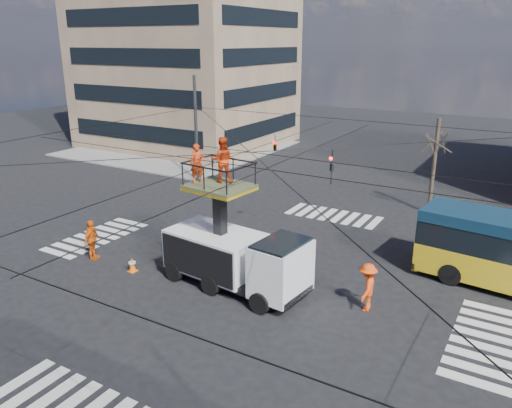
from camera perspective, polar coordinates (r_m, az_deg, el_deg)
The scene contains 9 objects.
ground at distance 23.15m, azimuth -0.62°, elevation -8.48°, with size 120.00×120.00×0.00m, color black.
sidewalk_nw at distance 51.08m, azimuth -8.68°, elevation 6.34°, with size 18.00×18.00×0.12m, color slate.
crosswalks at distance 23.14m, azimuth -0.62°, elevation -8.45°, with size 22.40×22.40×0.02m, color silver, non-canonical shape.
overhead_network at distance 21.93m, azimuth -0.27°, elevation 2.04°, with size 24.24×24.24×8.00m.
tree_a at distance 32.22m, azimuth 19.96°, elevation 6.82°, with size 2.00×2.00×6.00m.
utility_truck at distance 21.55m, azimuth -2.45°, elevation -4.45°, with size 7.20×3.23×6.53m.
traffic_cone at distance 24.36m, azimuth -13.97°, elevation -6.74°, with size 0.36×0.36×0.69m, color #FF680A.
worker_ground at distance 25.97m, azimuth -18.27°, elevation -3.93°, with size 1.19×0.50×2.04m, color orange.
flagger at distance 20.68m, azimuth 12.59°, elevation -9.26°, with size 1.30×0.75×2.01m, color #FF4910.
Camera 1 is at (10.72, -17.68, 10.40)m, focal length 35.00 mm.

